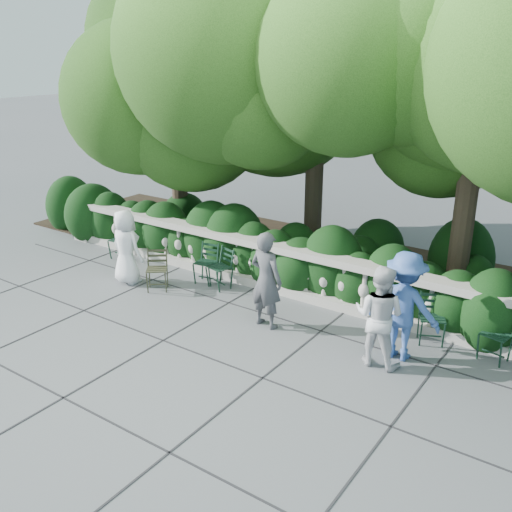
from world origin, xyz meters
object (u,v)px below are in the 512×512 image
Objects in this scene: chair_weathered at (157,293)px; person_businessman at (126,247)px; chair_f at (430,346)px; chair_e at (488,363)px; person_casual_man at (379,316)px; person_older_blue at (404,306)px; person_woman_grey at (266,280)px; chair_b at (203,285)px; chair_d at (214,290)px; chair_a at (117,260)px.

person_businessman reaches higher than chair_weathered.
chair_e is at bearing -26.64° from chair_f.
person_casual_man is 0.46m from person_older_blue.
person_woman_grey reaches higher than person_casual_man.
chair_f is (4.68, 0.17, 0.00)m from chair_b.
chair_d and chair_f have the same top height.
chair_d is 2.05m from person_woman_grey.
person_woman_grey reaches higher than chair_a.
person_older_blue is (4.04, -0.38, 0.87)m from chair_d.
chair_d is at bearing 156.74° from chair_f.
person_older_blue reaches higher than chair_weathered.
chair_b is 4.30m from person_casual_man.
person_businessman is (-1.70, -0.70, 0.77)m from chair_d.
chair_b is 0.54× the size of person_businessman.
person_casual_man reaches higher than chair_e.
chair_d is 0.49× the size of person_woman_grey.
person_casual_man is at bearing -144.74° from chair_f.
chair_f is at bearing -118.56° from person_older_blue.
person_woman_grey is at bearing 7.04° from person_older_blue.
person_businessman is (-6.05, -0.91, 0.77)m from chair_f.
person_casual_man is at bearing -176.93° from person_woman_grey.
person_casual_man reaches higher than chair_f.
chair_a is 0.54× the size of person_businessman.
chair_a and chair_d have the same top height.
person_older_blue reaches higher than person_businessman.
chair_e is 1.91m from person_casual_man.
chair_b is at bearing -6.29° from person_older_blue.
chair_f is 1.37m from person_casual_man.
person_businessman is 5.51m from person_casual_man.
chair_d is at bearing -14.06° from person_casual_man.
chair_b is at bearing -149.43° from person_businessman.
chair_e and chair_weathered have the same top height.
person_businessman reaches higher than chair_e.
chair_e is 3.74m from person_woman_grey.
chair_a is at bearing 120.71° from chair_weathered.
person_older_blue is (0.23, 0.39, 0.07)m from person_casual_man.
chair_a is 1.00× the size of chair_weathered.
person_older_blue reaches higher than chair_e.
person_woman_grey reaches higher than chair_f.
chair_f is 0.48× the size of person_older_blue.
chair_a is 7.22m from chair_f.
person_casual_man reaches higher than chair_a.
person_casual_man is 0.92× the size of person_older_blue.
person_older_blue is (2.32, 0.32, 0.01)m from person_woman_grey.
chair_weathered is 0.48× the size of person_older_blue.
chair_b is at bearing 156.02° from chair_f.
person_older_blue reaches higher than person_casual_man.
person_older_blue reaches higher than chair_f.
chair_f is at bearing 17.95° from chair_d.
chair_b is 1.00× the size of chair_e.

